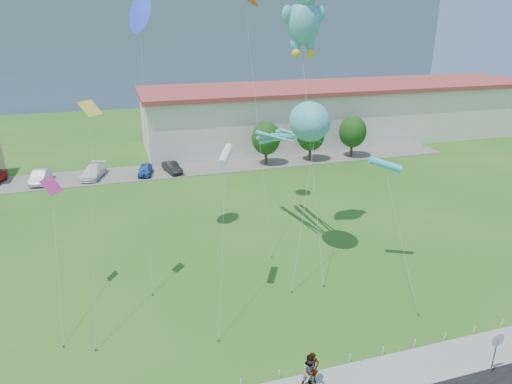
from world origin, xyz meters
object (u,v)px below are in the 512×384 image
Objects in this scene: stop_sign at (497,344)px; pedestrian_left at (313,368)px; parked_car_black at (172,167)px; octopus_kite at (301,129)px; warehouse at (345,111)px; parked_car_blue at (145,170)px; teddy_bear_kite at (304,17)px; parked_car_white at (93,172)px; pedestrian_right at (310,372)px; parked_car_silver at (40,177)px.

stop_sign is 9.33m from pedestrian_left.
parked_car_black is at bearing 92.93° from pedestrian_left.
stop_sign is at bearing -75.27° from octopus_kite.
parked_car_blue is at bearing -162.29° from warehouse.
octopus_kite is 7.91m from teddy_bear_kite.
parked_car_white is at bearing 106.22° from pedestrian_left.
parked_car_white is at bearing 116.41° from pedestrian_right.
stop_sign is 1.45× the size of pedestrian_left.
parked_car_white is at bearing 10.36° from parked_car_silver.
pedestrian_right is at bearing -101.21° from parked_car_black.
warehouse is 38.61m from teddy_bear_kite.
pedestrian_left is 0.46× the size of parked_car_black.
warehouse reaches higher than pedestrian_right.
teddy_bear_kite is (7.76, -20.33, 16.61)m from parked_car_black.
pedestrian_right is 36.56m from parked_car_black.
teddy_bear_kite reaches higher than pedestrian_left.
warehouse is at bearing 20.79° from parked_car_silver.
pedestrian_left is 0.90× the size of pedestrian_right.
warehouse is 52.84m from pedestrian_left.
parked_car_silver is at bearing 163.41° from parked_car_black.
stop_sign is 46.67m from parked_car_silver.
parked_car_blue is (-5.37, 36.27, -0.28)m from pedestrian_left.
parked_car_white is at bearing 117.39° from stop_sign.
teddy_bear_kite reaches higher than parked_car_white.
pedestrian_right reaches higher than parked_car_white.
parked_car_silver is 0.89× the size of parked_car_white.
teddy_bear_kite reaches higher than parked_car_blue.
teddy_bear_kite is at bearing 101.10° from stop_sign.
teddy_bear_kite reaches higher than parked_car_silver.
parked_car_blue is 26.14m from octopus_kite.
parked_car_black is (8.95, -0.79, -0.08)m from parked_car_white.
warehouse is at bearing 60.44° from pedestrian_left.
parked_car_white is (5.61, 0.20, -0.01)m from parked_car_silver.
octopus_kite reaches higher than warehouse.
parked_car_white is 8.98m from parked_car_black.
parked_car_blue is at bearing 164.39° from parked_car_black.
warehouse is at bearing 71.10° from stop_sign.
parked_car_silver reaches higher than parked_car_white.
teddy_bear_kite is at bearing -83.38° from parked_car_black.
octopus_kite is (10.22, -22.33, 8.97)m from parked_car_blue.
octopus_kite is at bearing 104.73° from stop_sign.
parked_car_blue is 0.97× the size of parked_car_black.
teddy_bear_kite reaches higher than octopus_kite.
parked_car_white is 5.85m from parked_car_blue.
pedestrian_right is 0.45× the size of parked_car_silver.
parked_car_white is 31.60m from teddy_bear_kite.
octopus_kite is at bearing -38.12° from parked_car_white.
parked_car_blue is (-14.43, 38.33, -1.19)m from stop_sign.
parked_car_black is at bearing 9.90° from parked_car_blue.
stop_sign is (-16.50, -48.21, -2.26)m from warehouse.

